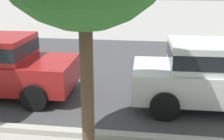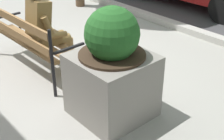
# 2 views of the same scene
# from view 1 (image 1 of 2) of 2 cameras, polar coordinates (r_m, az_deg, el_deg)

# --- Properties ---
(street_surface) EXTENTS (60.00, 9.00, 0.01)m
(street_surface) POSITION_cam_1_polar(r_m,az_deg,el_deg) (10.34, -10.77, 1.06)
(street_surface) COLOR #424244
(street_surface) RESTS_ON ground
(parked_car_white) EXTENTS (4.14, 2.00, 1.56)m
(parked_car_white) POSITION_cam_1_polar(r_m,az_deg,el_deg) (7.08, 20.65, -0.55)
(parked_car_white) COLOR silver
(parked_car_white) RESTS_ON ground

